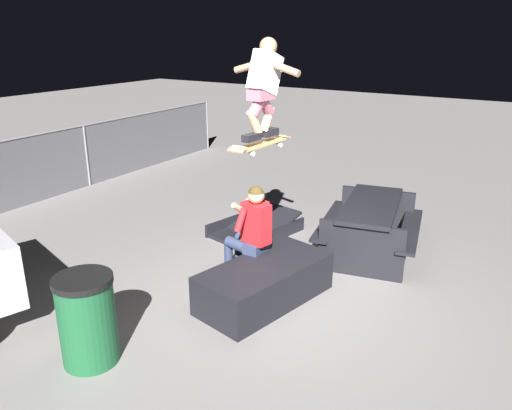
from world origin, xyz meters
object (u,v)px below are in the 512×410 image
ledge_box_main (265,283)px  skater_airborne (264,84)px  kicker_ramp (255,230)px  trash_bin (87,320)px  skateboard (261,144)px  person_sitting_on_ledge (250,230)px  picnic_table_back (370,220)px

ledge_box_main → skater_airborne: size_ratio=1.46×
kicker_ramp → trash_bin: bearing=-174.5°
kicker_ramp → ledge_box_main: bearing=-144.9°
skateboard → person_sitting_on_ledge: bearing=154.4°
skater_airborne → trash_bin: (-2.35, 0.52, -2.00)m
person_sitting_on_ledge → trash_bin: size_ratio=1.45×
skateboard → picnic_table_back: skateboard is taller
kicker_ramp → picnic_table_back: bearing=-81.4°
ledge_box_main → kicker_ramp: size_ratio=1.15×
kicker_ramp → picnic_table_back: 1.82m
person_sitting_on_ledge → picnic_table_back: bearing=-29.7°
skater_airborne → trash_bin: size_ratio=1.25×
skateboard → picnic_table_back: 2.17m
skater_airborne → kicker_ramp: bearing=35.8°
person_sitting_on_ledge → trash_bin: bearing=168.2°
ledge_box_main → person_sitting_on_ledge: (0.29, 0.39, 0.49)m
skateboard → trash_bin: (-2.29, 0.52, -1.32)m
person_sitting_on_ledge → kicker_ramp: 1.74m
person_sitting_on_ledge → skateboard: bearing=-25.6°
person_sitting_on_ledge → kicker_ramp: bearing=29.6°
ledge_box_main → picnic_table_back: 2.05m
skater_airborne → trash_bin: 3.13m
person_sitting_on_ledge → trash_bin: 2.21m
kicker_ramp → picnic_table_back: picnic_table_back is taller
skater_airborne → picnic_table_back: bearing=-30.9°
person_sitting_on_ledge → kicker_ramp: size_ratio=0.92×
ledge_box_main → skateboard: 1.62m
ledge_box_main → trash_bin: (-1.86, 0.84, 0.22)m
skateboard → picnic_table_back: size_ratio=0.53×
trash_bin → person_sitting_on_ledge: bearing=-11.8°
trash_bin → skater_airborne: bearing=-12.5°
person_sitting_on_ledge → kicker_ramp: (1.40, 0.80, -0.65)m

